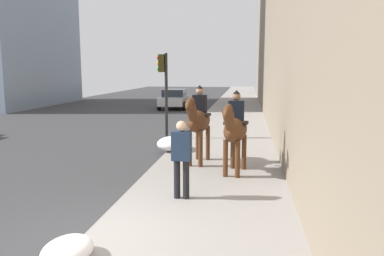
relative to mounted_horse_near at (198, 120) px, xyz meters
name	(u,v)px	position (x,y,z in m)	size (l,w,h in m)	color
sidewalk_slab	(191,249)	(-5.41, -0.57, -1.36)	(120.00, 3.72, 0.12)	gray
mounted_horse_near	(198,120)	(0.00, 0.00, 0.00)	(2.15, 0.75, 2.33)	#4C2B16
mounted_horse_far	(235,129)	(-0.98, -1.10, -0.08)	(2.14, 0.81, 2.24)	#4C2B16
pedestrian_greeting	(181,154)	(-3.18, -0.04, -0.33)	(0.27, 0.41, 1.70)	black
car_mid_lane	(174,98)	(17.31, 4.04, -0.66)	(4.14, 2.13, 1.44)	#B7BABF
traffic_light_near_curb	(164,82)	(4.07, 1.91, 0.97)	(0.20, 0.44, 3.54)	black
snow_pile_near	(68,250)	(-6.16, 1.14, -1.14)	(0.93, 0.72, 0.32)	white
snow_pile_far	(172,143)	(1.79, 1.14, -1.07)	(1.36, 1.05, 0.47)	white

